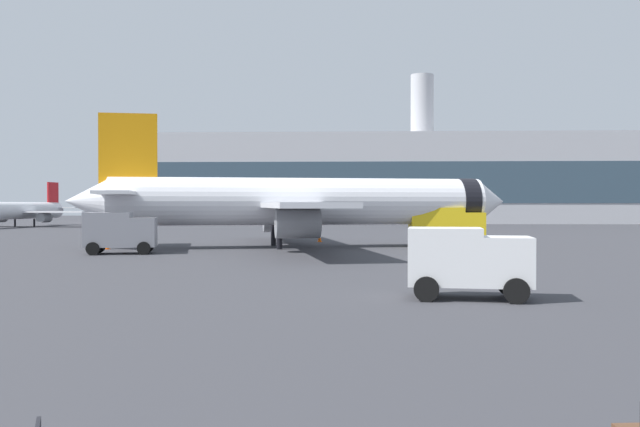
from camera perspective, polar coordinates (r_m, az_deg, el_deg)
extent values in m
cylinder|color=white|center=(53.48, -1.65, 1.05)|extent=(30.14, 9.89, 3.80)
cone|color=white|center=(57.95, 14.43, 1.01)|extent=(3.09, 4.03, 3.61)
cone|color=white|center=(53.80, -19.45, 1.00)|extent=(3.83, 4.00, 3.42)
cylinder|color=black|center=(57.10, 12.41, 1.02)|extent=(2.17, 4.08, 3.88)
cube|color=white|center=(61.30, -3.60, 0.73)|extent=(7.99, 16.65, 0.36)
cube|color=white|center=(45.42, -1.53, 0.72)|extent=(7.99, 16.65, 0.36)
cylinder|color=gray|center=(58.83, -3.35, -0.53)|extent=(3.58, 2.81, 2.20)
cylinder|color=gray|center=(47.91, -1.94, -0.83)|extent=(3.58, 2.81, 2.20)
cube|color=orange|center=(53.48, -16.19, 4.88)|extent=(4.38, 1.26, 6.40)
cube|color=white|center=(56.59, -16.30, 1.61)|extent=(3.78, 6.41, 0.24)
cube|color=white|center=(50.24, -17.17, 1.72)|extent=(3.78, 6.41, 0.24)
cylinder|color=black|center=(56.44, 10.52, -1.82)|extent=(0.36, 0.36, 1.80)
cylinder|color=black|center=(55.69, -4.03, -1.84)|extent=(0.44, 0.44, 1.80)
cylinder|color=black|center=(50.92, -3.51, -2.09)|extent=(0.44, 0.44, 1.80)
cylinder|color=white|center=(111.10, -24.48, 0.23)|extent=(5.08, 20.60, 2.59)
cone|color=white|center=(120.64, -21.48, 0.29)|extent=(2.58, 2.45, 2.33)
cube|color=white|center=(108.74, -21.89, 0.13)|extent=(11.22, 4.58, 0.25)
cylinder|color=gray|center=(109.64, -22.65, -0.33)|extent=(1.76, 2.35, 1.50)
cylinder|color=gray|center=(113.80, -25.85, -0.31)|extent=(1.76, 2.35, 1.50)
cube|color=red|center=(118.84, -22.01, 1.46)|extent=(0.61, 3.00, 4.36)
cube|color=white|center=(118.01, -21.01, 0.48)|extent=(4.27, 2.26, 0.16)
cube|color=white|center=(120.28, -22.80, 0.47)|extent=(4.27, 2.26, 0.16)
cylinder|color=black|center=(111.37, -23.38, -0.74)|extent=(0.30, 0.30, 1.23)
cylinder|color=black|center=(113.18, -24.77, -0.73)|extent=(0.30, 0.30, 1.23)
cube|color=gray|center=(48.02, -14.93, -1.55)|extent=(2.07, 2.48, 2.04)
cube|color=#1E232D|center=(47.93, -14.09, -0.98)|extent=(0.45, 1.96, 0.84)
cube|color=gray|center=(48.34, -17.76, -1.34)|extent=(3.48, 2.75, 2.40)
cylinder|color=black|center=(49.20, -14.64, -2.74)|extent=(0.93, 0.39, 0.90)
cylinder|color=black|center=(46.92, -14.94, -2.91)|extent=(0.93, 0.39, 0.90)
cylinder|color=black|center=(49.67, -18.50, -2.72)|extent=(0.93, 0.39, 0.90)
cylinder|color=black|center=(47.41, -18.98, -2.89)|extent=(0.93, 0.39, 0.90)
cube|color=yellow|center=(56.14, 12.99, -1.08)|extent=(1.77, 2.46, 2.29)
cube|color=#1E232D|center=(56.29, 13.70, -0.53)|extent=(0.16, 2.16, 0.95)
cube|color=yellow|center=(55.55, 9.97, -0.89)|extent=(4.41, 2.57, 2.70)
cylinder|color=black|center=(57.40, 12.65, -2.23)|extent=(0.91, 0.26, 0.90)
cylinder|color=black|center=(54.96, 13.22, -2.37)|extent=(0.91, 0.26, 0.90)
cylinder|color=black|center=(56.64, 8.50, -2.26)|extent=(0.91, 0.26, 0.90)
cylinder|color=black|center=(54.17, 8.88, -2.40)|extent=(0.91, 0.26, 0.90)
cube|color=white|center=(24.94, 15.76, -3.99)|extent=(1.99, 2.20, 1.78)
cube|color=#1E232D|center=(25.00, 17.47, -3.02)|extent=(0.30, 1.80, 0.74)
cube|color=white|center=(24.78, 10.69, -3.64)|extent=(2.86, 2.30, 2.10)
cylinder|color=black|center=(26.09, 15.98, -5.85)|extent=(0.92, 0.33, 0.90)
cylinder|color=black|center=(24.02, 16.56, -6.42)|extent=(0.92, 0.33, 0.90)
cylinder|color=black|center=(25.92, 9.16, -5.87)|extent=(0.92, 0.33, 0.90)
cylinder|color=black|center=(23.84, 9.15, -6.46)|extent=(0.92, 0.33, 0.90)
cube|color=#F2590C|center=(61.01, -0.03, -2.44)|extent=(0.44, 0.44, 0.04)
cone|color=#F2590C|center=(60.99, -0.03, -2.09)|extent=(0.36, 0.36, 0.72)
cylinder|color=white|center=(60.99, -0.03, -2.05)|extent=(0.23, 0.23, 0.10)
cube|color=#F2590C|center=(52.08, -14.73, -3.02)|extent=(0.44, 0.44, 0.04)
cone|color=#F2590C|center=(52.06, -14.73, -2.61)|extent=(0.36, 0.36, 0.70)
cylinder|color=white|center=(52.06, -14.73, -2.58)|extent=(0.23, 0.23, 0.10)
cube|color=#F2590C|center=(53.62, -17.86, -2.92)|extent=(0.44, 0.44, 0.04)
cone|color=#F2590C|center=(53.59, -17.86, -2.49)|extent=(0.36, 0.36, 0.77)
cylinder|color=white|center=(53.59, -17.86, -2.45)|extent=(0.23, 0.23, 0.10)
cube|color=#B2B2B7|center=(128.52, 4.78, 2.90)|extent=(97.92, 21.55, 16.40)
cube|color=#334756|center=(117.69, 4.99, 2.69)|extent=(93.03, 0.10, 7.38)
cylinder|color=#B2B2B7|center=(130.51, 8.78, 9.12)|extent=(4.40, 4.40, 12.00)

